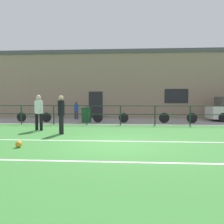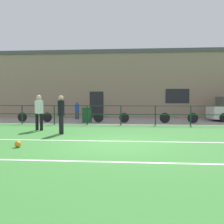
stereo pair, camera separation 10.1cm
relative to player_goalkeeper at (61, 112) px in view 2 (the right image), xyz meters
name	(u,v)px [view 2 (the right image)]	position (x,y,z in m)	size (l,w,h in m)	color
ground	(113,145)	(2.46, -2.24, -0.98)	(60.00, 44.00, 0.04)	#387A33
field_line_touchline	(114,141)	(2.46, -1.65, -0.96)	(36.00, 0.11, 0.00)	white
field_line_hash	(105,162)	(2.46, -4.60, -0.96)	(36.00, 0.11, 0.00)	white
pavement_strip	(123,121)	(2.46, 6.26, -0.95)	(48.00, 5.00, 0.02)	gray
perimeter_fence	(121,112)	(2.46, 3.76, -0.22)	(36.07, 0.07, 1.15)	#193823
clubhouse_facade	(124,85)	(2.47, 9.96, 1.75)	(28.00, 2.56, 5.40)	gray
player_goalkeeper	(61,112)	(0.00, 0.00, 0.00)	(0.30, 0.42, 1.70)	black
player_striker	(39,110)	(-1.43, 1.08, 0.02)	(0.46, 0.30, 1.73)	black
soccer_ball_match	(18,144)	(-0.53, -3.03, -0.86)	(0.21, 0.21, 0.21)	orange
spectator_child	(77,109)	(-0.94, 7.22, -0.20)	(0.34, 0.23, 1.30)	#232D4C
bicycle_parked_0	(35,117)	(-3.25, 4.96, -0.62)	(2.30, 0.04, 0.72)	black
bicycle_parked_1	(111,117)	(1.79, 4.96, -0.62)	(2.27, 0.04, 0.72)	black
bicycle_parked_2	(179,118)	(6.01, 4.96, -0.60)	(2.36, 0.04, 0.74)	black
trash_bin_0	(87,115)	(0.22, 4.99, -0.47)	(0.58, 0.50, 0.95)	#194C28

